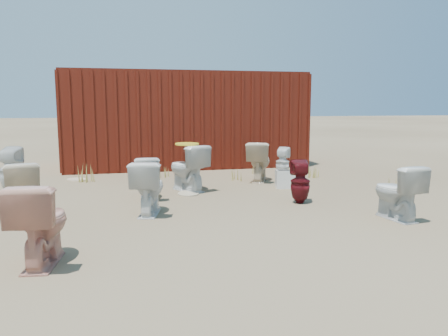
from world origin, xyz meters
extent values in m
plane|color=brown|center=(0.00, 0.00, 0.00)|extent=(100.00, 100.00, 0.00)
cube|color=#460F0B|center=(0.00, 5.20, 1.20)|extent=(6.00, 2.40, 2.40)
imported|color=silver|center=(-1.24, 1.03, 0.37)|extent=(0.42, 0.72, 0.73)
imported|color=tan|center=(-2.44, -1.84, 0.42)|extent=(0.57, 0.88, 0.84)
imported|color=white|center=(-1.28, -0.03, 0.40)|extent=(0.61, 0.86, 0.80)
imported|color=#500D12|center=(1.16, 0.14, 0.35)|extent=(0.37, 0.38, 0.70)
imported|color=silver|center=(2.07, -1.11, 0.39)|extent=(0.52, 0.80, 0.77)
imported|color=silver|center=(-3.60, 2.04, 0.42)|extent=(0.45, 0.46, 0.84)
imported|color=beige|center=(-3.00, 0.08, 0.41)|extent=(0.63, 0.89, 0.82)
imported|color=beige|center=(1.14, 2.26, 0.42)|extent=(0.76, 0.93, 0.83)
imported|color=silver|center=(-0.47, 1.57, 0.43)|extent=(0.82, 0.97, 0.86)
imported|color=white|center=(1.81, 2.68, 0.33)|extent=(0.42, 0.42, 0.66)
ellipsoid|color=gold|center=(-0.47, 1.57, 0.87)|extent=(0.44, 0.55, 0.02)
cube|color=silver|center=(1.46, 1.39, 0.17)|extent=(0.52, 0.27, 0.35)
ellipsoid|color=#C1B08C|center=(-0.51, 1.25, 0.01)|extent=(0.47, 0.56, 0.02)
ellipsoid|color=beige|center=(-2.59, 3.26, 0.01)|extent=(0.59, 0.58, 0.02)
cone|color=#9E913F|center=(-2.41, 2.88, 0.17)|extent=(0.36, 0.36, 0.34)
cone|color=#9E913F|center=(0.65, 2.48, 0.14)|extent=(0.32, 0.32, 0.28)
cone|color=#9E913F|center=(2.43, 2.48, 0.14)|extent=(0.36, 0.36, 0.28)
cone|color=#9E913F|center=(-0.79, 3.24, 0.13)|extent=(0.30, 0.30, 0.26)
cone|color=#9E913F|center=(1.45, 3.35, 0.15)|extent=(0.34, 0.34, 0.29)
cone|color=#9E913F|center=(3.12, 0.48, 0.13)|extent=(0.28, 0.28, 0.26)
camera|label=1|loc=(-1.61, -6.35, 1.59)|focal=35.00mm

